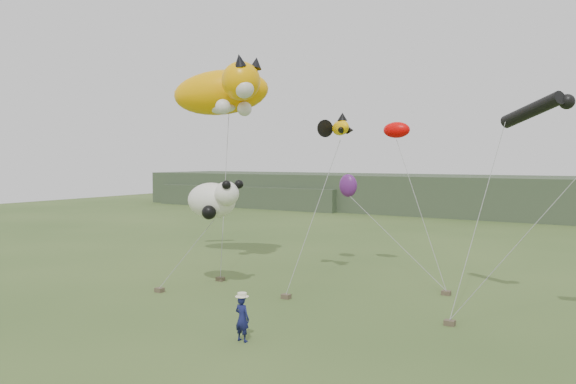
# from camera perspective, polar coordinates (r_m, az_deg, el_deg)

# --- Properties ---
(ground) EXTENTS (120.00, 120.00, 0.00)m
(ground) POSITION_cam_1_polar(r_m,az_deg,el_deg) (18.67, -2.03, -14.49)
(ground) COLOR #385123
(ground) RESTS_ON ground
(headland) EXTENTS (90.00, 13.00, 4.00)m
(headland) POSITION_cam_1_polar(r_m,az_deg,el_deg) (60.95, 19.59, -0.44)
(headland) COLOR #2D3D28
(headland) RESTS_ON ground
(festival_attendant) EXTENTS (0.56, 0.39, 1.46)m
(festival_attendant) POSITION_cam_1_polar(r_m,az_deg,el_deg) (18.08, -4.68, -12.68)
(festival_attendant) COLOR #13174A
(festival_attendant) RESTS_ON ground
(sandbag_anchors) EXTENTS (12.36, 6.32, 0.18)m
(sandbag_anchors) POSITION_cam_1_polar(r_m,az_deg,el_deg) (23.70, 1.69, -10.39)
(sandbag_anchors) COLOR brown
(sandbag_anchors) RESTS_ON ground
(cat_kite) EXTENTS (6.89, 4.35, 2.97)m
(cat_kite) POSITION_cam_1_polar(r_m,az_deg,el_deg) (30.00, -6.43, 10.18)
(cat_kite) COLOR #F6A400
(cat_kite) RESTS_ON ground
(fish_kite) EXTENTS (2.29, 1.51, 1.10)m
(fish_kite) POSITION_cam_1_polar(r_m,az_deg,el_deg) (26.00, 4.68, 6.54)
(fish_kite) COLOR #FCB502
(fish_kite) RESTS_ON ground
(panda_kite) EXTENTS (2.80, 1.81, 1.74)m
(panda_kite) POSITION_cam_1_polar(r_m,az_deg,el_deg) (24.84, -7.55, -0.80)
(panda_kite) COLOR white
(panda_kite) RESTS_ON ground
(misc_kites) EXTENTS (4.23, 1.57, 3.88)m
(misc_kites) POSITION_cam_1_polar(r_m,az_deg,el_deg) (29.38, 8.46, 3.34)
(misc_kites) COLOR #E30302
(misc_kites) RESTS_ON ground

